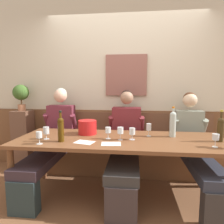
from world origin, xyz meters
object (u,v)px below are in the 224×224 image
(wine_glass_center_front, at_px, (120,131))
(wine_bottle_clear_water, at_px, (220,128))
(wall_bench, at_px, (123,155))
(wine_bottle_green_tall, at_px, (173,123))
(person_right_seat, at_px, (125,140))
(ice_bucket, at_px, (87,127))
(wine_bottle_amber_mid, at_px, (61,128))
(person_center_left_seat, at_px, (196,144))
(dining_table, at_px, (120,144))
(wine_glass_near_bucket, at_px, (216,138))
(wine_glass_right_end, at_px, (108,130))
(potted_plant, at_px, (21,94))
(wine_glass_center_rear, at_px, (149,128))
(wine_glass_mid_right, at_px, (39,135))
(person_left_seat, at_px, (52,138))
(wine_glass_mid_left, at_px, (46,131))
(wine_glass_by_bottle, at_px, (132,132))

(wine_glass_center_front, bearing_deg, wine_bottle_clear_water, 3.27)
(wall_bench, height_order, wine_bottle_green_tall, wine_bottle_green_tall)
(wall_bench, distance_m, wine_bottle_green_tall, 1.05)
(wine_bottle_green_tall, bearing_deg, person_right_seat, 162.83)
(wine_bottle_green_tall, bearing_deg, ice_bucket, 179.00)
(ice_bucket, bearing_deg, wine_bottle_amber_mid, -118.25)
(person_right_seat, distance_m, person_center_left_seat, 0.92)
(dining_table, relative_size, wine_glass_center_front, 16.38)
(wall_bench, xyz_separation_m, wine_glass_near_bucket, (0.99, -0.95, 0.56))
(wine_glass_right_end, height_order, potted_plant, potted_plant)
(wine_bottle_clear_water, distance_m, wine_glass_center_rear, 0.80)
(ice_bucket, bearing_deg, dining_table, -21.80)
(wine_glass_center_rear, height_order, wine_glass_mid_right, wine_glass_center_rear)
(person_right_seat, bearing_deg, wine_glass_right_end, -116.54)
(person_right_seat, height_order, wine_glass_mid_right, person_right_seat)
(wine_glass_right_end, bearing_deg, potted_plant, 153.03)
(person_left_seat, height_order, person_center_left_seat, person_left_seat)
(wine_glass_near_bucket, distance_m, wine_glass_center_front, 1.00)
(person_right_seat, relative_size, wine_bottle_amber_mid, 3.80)
(wine_glass_center_rear, xyz_separation_m, potted_plant, (-2.03, 0.60, 0.39))
(wall_bench, relative_size, person_left_seat, 2.08)
(wine_bottle_green_tall, xyz_separation_m, wine_bottle_amber_mid, (-1.28, -0.37, -0.02))
(wine_glass_near_bucket, height_order, wine_glass_center_front, wine_glass_center_front)
(dining_table, distance_m, wine_glass_right_end, 0.22)
(person_right_seat, bearing_deg, wine_glass_mid_left, -152.75)
(person_left_seat, bearing_deg, person_right_seat, 0.65)
(wine_bottle_amber_mid, bearing_deg, person_left_seat, 122.36)
(person_left_seat, xyz_separation_m, wine_glass_by_bottle, (1.13, -0.37, 0.20))
(person_right_seat, height_order, wine_glass_by_bottle, person_right_seat)
(dining_table, height_order, person_center_left_seat, person_center_left_seat)
(wall_bench, height_order, wine_glass_center_rear, wall_bench)
(potted_plant, bearing_deg, wall_bench, -1.18)
(ice_bucket, height_order, wine_bottle_amber_mid, wine_bottle_amber_mid)
(person_right_seat, distance_m, wine_glass_mid_left, 1.04)
(wine_bottle_green_tall, relative_size, wine_bottle_clear_water, 1.04)
(person_left_seat, xyz_separation_m, wine_bottle_clear_water, (2.12, -0.33, 0.26))
(person_left_seat, height_order, wine_glass_mid_right, person_left_seat)
(wine_glass_center_front, bearing_deg, wine_glass_by_bottle, 11.53)
(person_center_left_seat, bearing_deg, wall_bench, 157.62)
(person_center_left_seat, distance_m, wine_glass_center_front, 1.06)
(ice_bucket, height_order, wine_glass_center_rear, ice_bucket)
(wine_bottle_clear_water, xyz_separation_m, wine_glass_right_end, (-1.26, -0.03, -0.05))
(person_center_left_seat, distance_m, wine_glass_right_end, 1.19)
(wine_bottle_green_tall, relative_size, wine_glass_right_end, 2.66)
(ice_bucket, bearing_deg, wine_bottle_green_tall, -1.00)
(ice_bucket, xyz_separation_m, wine_glass_center_front, (0.45, -0.25, 0.02))
(wine_glass_mid_left, distance_m, wine_glass_mid_right, 0.20)
(person_right_seat, distance_m, potted_plant, 1.88)
(dining_table, relative_size, wine_bottle_green_tall, 6.61)
(person_right_seat, distance_m, wine_bottle_green_tall, 0.68)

